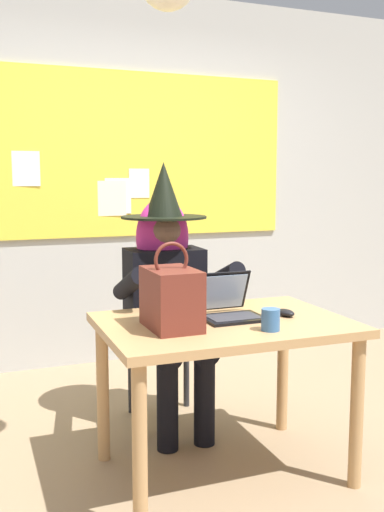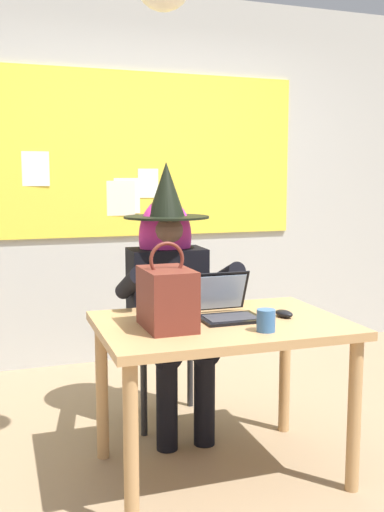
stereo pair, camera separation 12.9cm
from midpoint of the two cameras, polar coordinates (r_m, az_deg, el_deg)
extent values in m
plane|color=#937A5B|center=(3.05, 6.09, -19.37)|extent=(24.00, 24.00, 0.00)
cube|color=#B2B2AD|center=(4.49, -4.11, 7.32)|extent=(6.21, 0.10, 2.72)
cube|color=yellow|center=(4.43, -3.92, 9.76)|extent=(2.40, 0.02, 1.20)
cube|color=white|center=(4.43, -3.43, 7.04)|extent=(0.16, 0.00, 0.22)
cube|color=white|center=(4.39, -5.48, 5.82)|extent=(0.19, 0.01, 0.26)
cube|color=white|center=(4.28, -14.14, 8.20)|extent=(0.20, 0.01, 0.24)
cube|color=#F4E0C6|center=(4.38, -6.06, 5.58)|extent=(0.21, 0.01, 0.26)
cube|color=tan|center=(2.71, 4.25, -6.69)|extent=(1.13, 0.80, 0.04)
cylinder|color=tan|center=(2.39, -4.31, -18.07)|extent=(0.06, 0.06, 0.69)
cylinder|color=tan|center=(2.78, 16.77, -14.58)|extent=(0.06, 0.06, 0.69)
cylinder|color=tan|center=(2.98, -7.46, -12.75)|extent=(0.06, 0.06, 0.69)
cylinder|color=tan|center=(3.31, 10.10, -10.76)|extent=(0.06, 0.06, 0.69)
cube|color=black|center=(3.36, -1.21, -8.48)|extent=(0.46, 0.46, 0.04)
cube|color=black|center=(3.49, -1.92, -3.76)|extent=(0.38, 0.07, 0.45)
cylinder|color=#262628|center=(3.32, 2.41, -12.96)|extent=(0.04, 0.04, 0.43)
cylinder|color=#262628|center=(3.25, -3.52, -13.46)|extent=(0.04, 0.04, 0.43)
cylinder|color=#262628|center=(3.63, 0.85, -11.14)|extent=(0.04, 0.04, 0.43)
cylinder|color=#262628|center=(3.56, -4.55, -11.53)|extent=(0.04, 0.04, 0.43)
cylinder|color=black|center=(3.14, 2.42, -13.84)|extent=(0.11, 0.11, 0.47)
cylinder|color=black|center=(3.08, -1.20, -14.24)|extent=(0.11, 0.11, 0.47)
cylinder|color=black|center=(3.20, 1.44, -8.38)|extent=(0.17, 0.43, 0.15)
cylinder|color=black|center=(3.15, -2.05, -8.66)|extent=(0.17, 0.43, 0.15)
cube|color=black|center=(3.32, -1.33, -3.73)|extent=(0.43, 0.28, 0.52)
cylinder|color=black|center=(3.16, 4.16, -2.22)|extent=(0.11, 0.47, 0.24)
cylinder|color=black|center=(3.02, -4.75, -2.69)|extent=(0.11, 0.47, 0.24)
sphere|color=brown|center=(3.27, -1.35, 2.47)|extent=(0.20, 0.20, 0.20)
ellipsoid|color=#D82D8C|center=(3.30, -1.49, 1.82)|extent=(0.31, 0.23, 0.44)
cylinder|color=black|center=(3.26, -1.36, 3.79)|extent=(0.47, 0.47, 0.01)
cone|color=black|center=(3.25, -1.37, 6.44)|extent=(0.21, 0.21, 0.30)
cube|color=black|center=(2.72, 5.13, -6.07)|extent=(0.28, 0.21, 0.01)
cube|color=#333338|center=(2.72, 5.14, -5.90)|extent=(0.23, 0.15, 0.00)
cube|color=black|center=(2.82, 3.99, -3.41)|extent=(0.28, 0.09, 0.19)
cube|color=#99B7E0|center=(2.82, 4.06, -3.52)|extent=(0.24, 0.07, 0.17)
ellipsoid|color=black|center=(2.81, 10.21, -5.51)|extent=(0.08, 0.11, 0.03)
cube|color=maroon|center=(2.54, -0.98, -4.15)|extent=(0.20, 0.30, 0.26)
torus|color=maroon|center=(2.51, -0.99, -0.35)|extent=(0.16, 0.02, 0.16)
cylinder|color=#336099|center=(2.53, 8.63, -6.19)|extent=(0.08, 0.08, 0.09)
camera|label=1|loc=(0.06, -88.75, 0.17)|focal=41.31mm
camera|label=2|loc=(0.06, 91.25, -0.17)|focal=41.31mm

